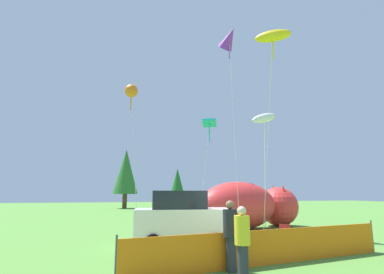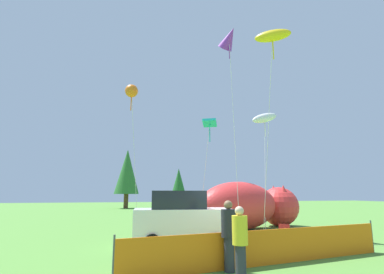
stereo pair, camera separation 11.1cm
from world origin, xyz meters
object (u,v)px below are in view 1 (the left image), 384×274
at_px(inflatable_cat, 249,207).
at_px(spectator_in_blue_shirt, 231,232).
at_px(folding_chair, 287,233).
at_px(kite_teal_diamond, 209,125).
at_px(kite_yellow_hero, 273,37).
at_px(kite_orange_flower, 131,91).
at_px(kite_white_ghost, 264,118).
at_px(spectator_in_white_shirt, 242,240).
at_px(kite_purple_delta, 229,39).
at_px(parked_car, 182,219).

relative_size(inflatable_cat, spectator_in_blue_shirt, 4.02).
distance_m(folding_chair, spectator_in_blue_shirt, 5.12).
bearing_deg(spectator_in_blue_shirt, kite_teal_diamond, 75.35).
height_order(kite_yellow_hero, kite_orange_flower, kite_yellow_hero).
bearing_deg(folding_chair, kite_white_ghost, 34.80).
bearing_deg(spectator_in_white_shirt, kite_yellow_hero, 51.45).
height_order(folding_chair, kite_white_ghost, kite_white_ghost).
relative_size(inflatable_cat, kite_orange_flower, 0.86).
bearing_deg(folding_chair, inflatable_cat, 48.20).
xyz_separation_m(kite_purple_delta, kite_teal_diamond, (-0.33, 3.11, -4.61)).
bearing_deg(kite_orange_flower, spectator_in_blue_shirt, -76.92).
relative_size(kite_orange_flower, kite_teal_diamond, 1.29).
xyz_separation_m(spectator_in_blue_shirt, kite_purple_delta, (3.07, 7.37, 10.19)).
xyz_separation_m(spectator_in_white_shirt, kite_yellow_hero, (4.43, 5.55, 9.10)).
height_order(parked_car, inflatable_cat, inflatable_cat).
distance_m(spectator_in_white_shirt, kite_yellow_hero, 11.54).
relative_size(spectator_in_white_shirt, kite_white_ghost, 0.23).
distance_m(inflatable_cat, kite_white_ghost, 6.22).
height_order(inflatable_cat, kite_yellow_hero, kite_yellow_hero).
bearing_deg(folding_chair, spectator_in_white_shirt, -164.41).
distance_m(kite_purple_delta, kite_orange_flower, 6.93).
height_order(spectator_in_blue_shirt, kite_yellow_hero, kite_yellow_hero).
xyz_separation_m(inflatable_cat, kite_orange_flower, (-7.13, 1.73, 7.25)).
relative_size(parked_car, kite_teal_diamond, 0.59).
bearing_deg(kite_teal_diamond, kite_purple_delta, -83.96).
xyz_separation_m(folding_chair, spectator_in_white_shirt, (-3.83, -4.28, 0.49)).
bearing_deg(kite_yellow_hero, parked_car, -176.42).
bearing_deg(kite_yellow_hero, kite_teal_diamond, 105.79).
distance_m(spectator_in_blue_shirt, kite_teal_diamond, 12.18).
distance_m(spectator_in_white_shirt, kite_purple_delta, 13.54).
height_order(folding_chair, kite_yellow_hero, kite_yellow_hero).
bearing_deg(kite_purple_delta, spectator_in_blue_shirt, -112.60).
distance_m(parked_car, spectator_in_blue_shirt, 4.38).
bearing_deg(folding_chair, spectator_in_blue_shirt, -170.83).
bearing_deg(kite_teal_diamond, folding_chair, -81.54).
distance_m(inflatable_cat, kite_yellow_hero, 9.74).
bearing_deg(kite_orange_flower, kite_yellow_hero, -40.81).
bearing_deg(kite_teal_diamond, spectator_in_white_shirt, -103.73).
distance_m(kite_white_ghost, kite_teal_diamond, 3.84).
distance_m(parked_car, spectator_in_white_shirt, 5.27).
height_order(spectator_in_white_shirt, kite_orange_flower, kite_orange_flower).
bearing_deg(kite_white_ghost, kite_orange_flower, 175.57).
xyz_separation_m(parked_car, folding_chair, (4.23, -0.97, -0.59)).
distance_m(spectator_in_blue_shirt, kite_yellow_hero, 11.07).
relative_size(spectator_in_blue_shirt, kite_yellow_hero, 0.18).
height_order(spectator_in_blue_shirt, spectator_in_white_shirt, spectator_in_blue_shirt).
bearing_deg(kite_yellow_hero, spectator_in_blue_shirt, -133.28).
bearing_deg(inflatable_cat, kite_purple_delta, -159.50).
height_order(spectator_in_blue_shirt, kite_white_ghost, kite_white_ghost).
distance_m(spectator_in_white_shirt, kite_teal_diamond, 13.00).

